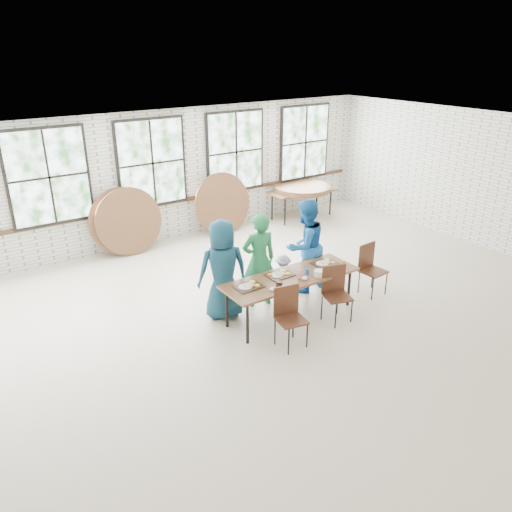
# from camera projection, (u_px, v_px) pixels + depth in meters

# --- Properties ---
(room) EXTENTS (12.00, 12.00, 12.00)m
(room) POSITION_uv_depth(u_px,v_px,m) (152.00, 165.00, 11.05)
(room) COLOR beige
(room) RESTS_ON ground
(dining_table) EXTENTS (2.41, 0.84, 0.74)m
(dining_table) POSITION_uv_depth(u_px,v_px,m) (291.00, 279.00, 8.32)
(dining_table) COLOR brown
(dining_table) RESTS_ON ground
(chair_near_left) EXTENTS (0.49, 0.48, 0.95)m
(chair_near_left) POSITION_uv_depth(u_px,v_px,m) (289.00, 311.00, 7.59)
(chair_near_left) COLOR #482718
(chair_near_left) RESTS_ON ground
(chair_near_right) EXTENTS (0.53, 0.52, 0.95)m
(chair_near_right) POSITION_uv_depth(u_px,v_px,m) (335.00, 289.00, 8.29)
(chair_near_right) COLOR #482718
(chair_near_right) RESTS_ON ground
(chair_spare) EXTENTS (0.45, 0.44, 0.95)m
(chair_spare) POSITION_uv_depth(u_px,v_px,m) (370.00, 265.00, 9.19)
(chair_spare) COLOR #482718
(chair_spare) RESTS_ON ground
(adult_teal) EXTENTS (0.96, 0.76, 1.73)m
(adult_teal) POSITION_uv_depth(u_px,v_px,m) (223.00, 270.00, 8.25)
(adult_teal) COLOR navy
(adult_teal) RESTS_ON ground
(adult_green) EXTENTS (0.69, 0.53, 1.70)m
(adult_green) POSITION_uv_depth(u_px,v_px,m) (259.00, 260.00, 8.64)
(adult_green) COLOR #1F7742
(adult_green) RESTS_ON ground
(toddler) EXTENTS (0.55, 0.34, 0.82)m
(toddler) POSITION_uv_depth(u_px,v_px,m) (283.00, 276.00, 9.09)
(toddler) COLOR #1F1748
(toddler) RESTS_ON ground
(adult_blue) EXTENTS (0.91, 0.74, 1.76)m
(adult_blue) POSITION_uv_depth(u_px,v_px,m) (305.00, 246.00, 9.17)
(adult_blue) COLOR #185DA9
(adult_blue) RESTS_ON ground
(storage_table) EXTENTS (1.87, 0.93, 0.74)m
(storage_table) POSITION_uv_depth(u_px,v_px,m) (302.00, 192.00, 13.18)
(storage_table) COLOR brown
(storage_table) RESTS_ON ground
(tabletop_clutter) EXTENTS (2.05, 0.64, 0.11)m
(tabletop_clutter) POSITION_uv_depth(u_px,v_px,m) (296.00, 275.00, 8.29)
(tabletop_clutter) COLOR black
(tabletop_clutter) RESTS_ON dining_table
(round_tops_stacked) EXTENTS (1.50, 1.50, 0.13)m
(round_tops_stacked) POSITION_uv_depth(u_px,v_px,m) (302.00, 188.00, 13.13)
(round_tops_stacked) COLOR brown
(round_tops_stacked) RESTS_ON storage_table
(round_tops_leaning) EXTENTS (3.99, 0.45, 1.48)m
(round_tops_leaning) POSITION_uv_depth(u_px,v_px,m) (161.00, 215.00, 11.27)
(round_tops_leaning) COLOR brown
(round_tops_leaning) RESTS_ON ground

